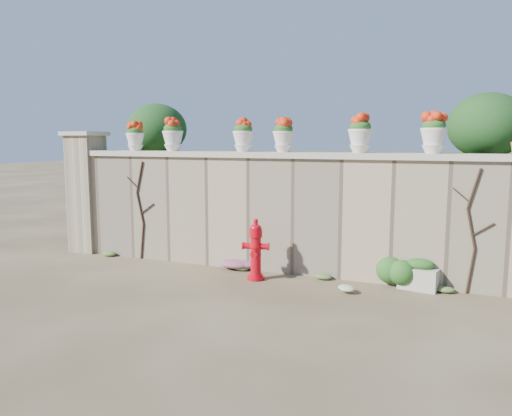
% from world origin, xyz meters
% --- Properties ---
extents(ground, '(80.00, 80.00, 0.00)m').
position_xyz_m(ground, '(0.00, 0.00, 0.00)').
color(ground, '#4C3B26').
rests_on(ground, ground).
extents(stone_wall, '(8.00, 0.40, 2.00)m').
position_xyz_m(stone_wall, '(0.00, 1.80, 1.00)').
color(stone_wall, tan).
rests_on(stone_wall, ground).
extents(wall_cap, '(8.10, 0.52, 0.10)m').
position_xyz_m(wall_cap, '(0.00, 1.80, 2.05)').
color(wall_cap, beige).
rests_on(wall_cap, stone_wall).
extents(gate_pillar, '(0.72, 0.72, 2.48)m').
position_xyz_m(gate_pillar, '(-4.15, 1.80, 1.26)').
color(gate_pillar, tan).
rests_on(gate_pillar, ground).
extents(raised_fill, '(9.00, 6.00, 2.00)m').
position_xyz_m(raised_fill, '(0.00, 5.00, 1.00)').
color(raised_fill, '#384C23').
rests_on(raised_fill, ground).
extents(back_shrub_left, '(1.30, 1.30, 1.10)m').
position_xyz_m(back_shrub_left, '(-3.20, 3.00, 2.55)').
color(back_shrub_left, '#143814').
rests_on(back_shrub_left, raised_fill).
extents(back_shrub_right, '(1.30, 1.30, 1.10)m').
position_xyz_m(back_shrub_right, '(3.40, 3.00, 2.55)').
color(back_shrub_right, '#143814').
rests_on(back_shrub_right, raised_fill).
extents(vine_left, '(0.60, 0.04, 1.91)m').
position_xyz_m(vine_left, '(-2.67, 1.58, 0.99)').
color(vine_left, black).
rests_on(vine_left, ground).
extents(vine_right, '(0.60, 0.04, 1.91)m').
position_xyz_m(vine_right, '(3.23, 1.58, 0.99)').
color(vine_right, black).
rests_on(vine_right, ground).
extents(fire_hydrant, '(0.44, 0.31, 1.02)m').
position_xyz_m(fire_hydrant, '(-0.04, 1.07, 0.51)').
color(fire_hydrant, red).
rests_on(fire_hydrant, ground).
extents(planter_box, '(0.63, 0.44, 0.49)m').
position_xyz_m(planter_box, '(2.51, 1.55, 0.22)').
color(planter_box, beige).
rests_on(planter_box, ground).
extents(green_shrub, '(0.59, 0.53, 0.56)m').
position_xyz_m(green_shrub, '(2.18, 1.55, 0.28)').
color(green_shrub, '#1E5119').
rests_on(green_shrub, ground).
extents(magenta_clump, '(0.83, 0.55, 0.22)m').
position_xyz_m(magenta_clump, '(-0.55, 1.55, 0.11)').
color(magenta_clump, '#B9258E').
rests_on(magenta_clump, ground).
extents(white_flowers, '(0.45, 0.36, 0.16)m').
position_xyz_m(white_flowers, '(1.50, 0.90, 0.08)').
color(white_flowers, white).
rests_on(white_flowers, ground).
extents(urn_pot_0, '(0.36, 0.36, 0.56)m').
position_xyz_m(urn_pot_0, '(-2.91, 1.80, 2.38)').
color(urn_pot_0, silver).
rests_on(urn_pot_0, wall_cap).
extents(urn_pot_1, '(0.39, 0.39, 0.61)m').
position_xyz_m(urn_pot_1, '(-2.05, 1.80, 2.40)').
color(urn_pot_1, silver).
rests_on(urn_pot_1, wall_cap).
extents(urn_pot_2, '(0.38, 0.38, 0.59)m').
position_xyz_m(urn_pot_2, '(-0.59, 1.80, 2.39)').
color(urn_pot_2, silver).
rests_on(urn_pot_2, wall_cap).
extents(urn_pot_3, '(0.37, 0.37, 0.58)m').
position_xyz_m(urn_pot_3, '(0.17, 1.80, 2.39)').
color(urn_pot_3, silver).
rests_on(urn_pot_3, wall_cap).
extents(urn_pot_4, '(0.39, 0.39, 0.62)m').
position_xyz_m(urn_pot_4, '(1.49, 1.80, 2.41)').
color(urn_pot_4, silver).
rests_on(urn_pot_4, wall_cap).
extents(urn_pot_5, '(0.40, 0.40, 0.63)m').
position_xyz_m(urn_pot_5, '(2.61, 1.80, 2.41)').
color(urn_pot_5, silver).
rests_on(urn_pot_5, wall_cap).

